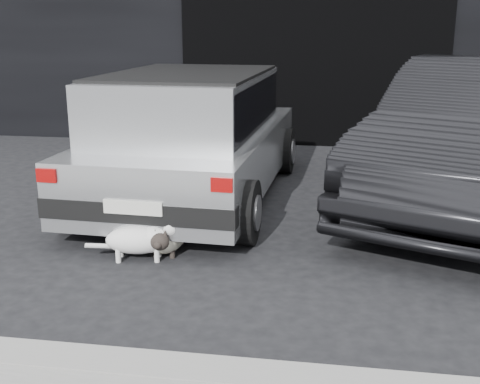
# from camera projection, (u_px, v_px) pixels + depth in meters

# --- Properties ---
(ground) EXTENTS (80.00, 80.00, 0.00)m
(ground) POSITION_uv_depth(u_px,v_px,m) (187.00, 223.00, 5.75)
(ground) COLOR black
(ground) RESTS_ON ground
(garage_opening) EXTENTS (4.00, 0.10, 2.60)m
(garage_opening) POSITION_uv_depth(u_px,v_px,m) (313.00, 60.00, 9.04)
(garage_opening) COLOR black
(garage_opening) RESTS_ON ground
(curb) EXTENTS (18.00, 0.25, 0.12)m
(curb) POSITION_uv_depth(u_px,v_px,m) (253.00, 381.00, 3.11)
(curb) COLOR gray
(curb) RESTS_ON ground
(silver_hatchback) EXTENTS (1.98, 3.78, 1.37)m
(silver_hatchback) POSITION_uv_depth(u_px,v_px,m) (193.00, 131.00, 6.34)
(silver_hatchback) COLOR silver
(silver_hatchback) RESTS_ON ground
(second_car) EXTENTS (3.15, 4.81, 1.50)m
(second_car) POSITION_uv_depth(u_px,v_px,m) (479.00, 134.00, 6.13)
(second_car) COLOR black
(second_car) RESTS_ON ground
(cat_siamese) EXTENTS (0.29, 0.82, 0.28)m
(cat_siamese) POSITION_uv_depth(u_px,v_px,m) (167.00, 238.00, 4.98)
(cat_siamese) COLOR beige
(cat_siamese) RESTS_ON ground
(cat_white) EXTENTS (0.76, 0.35, 0.36)m
(cat_white) POSITION_uv_depth(u_px,v_px,m) (142.00, 239.00, 4.83)
(cat_white) COLOR white
(cat_white) RESTS_ON ground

